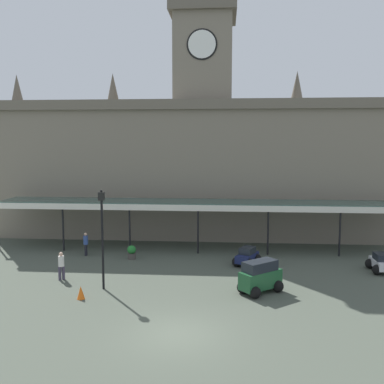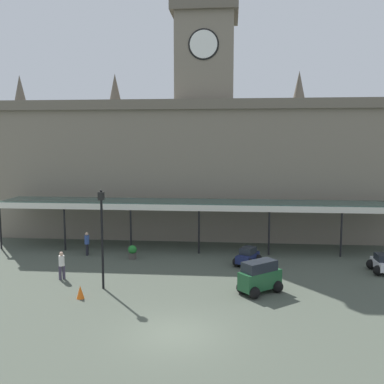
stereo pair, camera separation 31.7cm
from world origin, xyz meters
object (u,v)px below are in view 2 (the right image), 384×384
pedestrian_crossing_forecourt (62,264)px  planter_by_canopy (132,252)px  victorian_lamppost (102,228)px  car_navy_sedan (248,258)px  car_white_sedan (382,265)px  pedestrian_near_entrance (87,243)px  traffic_cone (80,292)px  car_green_van (260,278)px

pedestrian_crossing_forecourt → planter_by_canopy: (3.14, 4.82, -0.42)m
victorian_lamppost → pedestrian_crossing_forecourt: bearing=155.1°
planter_by_canopy → car_navy_sedan: bearing=-6.0°
car_white_sedan → pedestrian_near_entrance: 19.90m
car_navy_sedan → car_white_sedan: size_ratio=1.09×
car_white_sedan → traffic_cone: car_white_sedan is taller
car_white_sedan → pedestrian_near_entrance: (-19.76, 2.37, 0.41)m
car_green_van → planter_by_canopy: bearing=144.1°
planter_by_canopy → traffic_cone: bearing=-97.0°
car_navy_sedan → planter_by_canopy: 8.00m
car_white_sedan → planter_by_canopy: 16.36m
car_white_sedan → traffic_cone: size_ratio=2.96×
victorian_lamppost → pedestrian_near_entrance: bearing=115.5°
car_white_sedan → car_green_van: car_green_van is taller
car_navy_sedan → pedestrian_crossing_forecourt: pedestrian_crossing_forecourt is taller
traffic_cone → planter_by_canopy: 7.85m
traffic_cone → planter_by_canopy: (0.95, 7.79, 0.14)m
car_green_van → pedestrian_crossing_forecourt: car_green_van is taller
pedestrian_near_entrance → pedestrian_crossing_forecourt: size_ratio=1.00×
car_green_van → pedestrian_near_entrance: (-11.89, 6.76, 0.10)m
pedestrian_near_entrance → traffic_cone: 8.85m
car_navy_sedan → pedestrian_near_entrance: pedestrian_near_entrance is taller
pedestrian_crossing_forecourt → traffic_cone: 3.74m
victorian_lamppost → planter_by_canopy: victorian_lamppost is taller
car_navy_sedan → car_green_van: (0.45, -5.25, 0.30)m
pedestrian_near_entrance → pedestrian_crossing_forecourt: (0.34, -5.48, 0.00)m
car_white_sedan → pedestrian_crossing_forecourt: (-19.41, -3.11, 0.41)m
victorian_lamppost → planter_by_canopy: size_ratio=5.78×
car_navy_sedan → car_white_sedan: 8.36m
planter_by_canopy → pedestrian_near_entrance: bearing=169.2°
car_navy_sedan → pedestrian_crossing_forecourt: size_ratio=1.34×
car_white_sedan → car_green_van: size_ratio=0.80×
car_navy_sedan → car_green_van: 5.28m
pedestrian_near_entrance → car_green_van: bearing=-29.6°
car_navy_sedan → pedestrian_near_entrance: bearing=172.5°
pedestrian_crossing_forecourt → victorian_lamppost: 4.07m
victorian_lamppost → car_green_van: bearing=0.5°
car_white_sedan → car_green_van: (-7.87, -4.39, 0.30)m
victorian_lamppost → planter_by_canopy: (0.22, 6.17, -2.91)m
traffic_cone → car_white_sedan: bearing=19.5°
victorian_lamppost → traffic_cone: bearing=-114.3°
traffic_cone → pedestrian_crossing_forecourt: bearing=126.3°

